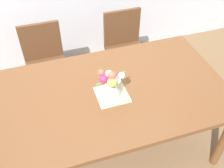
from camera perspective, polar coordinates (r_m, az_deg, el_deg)
ground_plane at (r=2.72m, az=-0.14°, el=-13.02°), size 12.00×12.00×0.00m
dining_table at (r=2.19m, az=-0.17°, el=-3.00°), size 1.89×1.11×0.76m
chair_left at (r=2.91m, az=-14.17°, el=4.98°), size 0.42×0.42×0.90m
chair_right at (r=3.05m, az=2.76°, el=8.34°), size 0.42×0.42×0.90m
placemat at (r=2.10m, az=0.00°, el=-2.30°), size 0.25×0.25×0.01m
flower_vase at (r=2.00m, az=-0.16°, el=0.01°), size 0.25×0.19×0.27m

